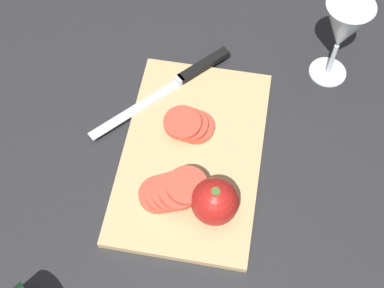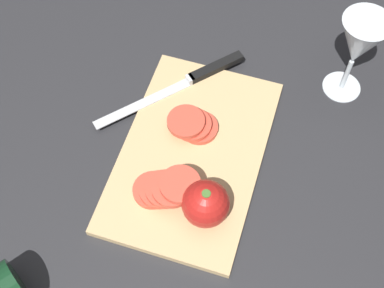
{
  "view_description": "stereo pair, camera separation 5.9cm",
  "coord_description": "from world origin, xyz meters",
  "px_view_note": "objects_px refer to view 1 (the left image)",
  "views": [
    {
      "loc": [
        -0.35,
        -0.06,
        0.84
      ],
      "look_at": [
        0.09,
        0.02,
        0.04
      ],
      "focal_mm": 50.0,
      "sensor_mm": 36.0,
      "label": 1
    },
    {
      "loc": [
        -0.34,
        -0.11,
        0.84
      ],
      "look_at": [
        0.09,
        0.02,
        0.04
      ],
      "focal_mm": 50.0,
      "sensor_mm": 36.0,
      "label": 2
    }
  ],
  "objects_px": {
    "whole_tomato": "(215,201)",
    "tomato_slice_stack_far": "(172,190)",
    "tomato_slice_stack_near": "(189,125)",
    "knife": "(189,74)",
    "wine_glass": "(343,29)"
  },
  "relations": [
    {
      "from": "knife",
      "to": "tomato_slice_stack_far",
      "type": "relative_size",
      "value": 2.12
    },
    {
      "from": "wine_glass",
      "to": "knife",
      "type": "bearing_deg",
      "value": 104.39
    },
    {
      "from": "wine_glass",
      "to": "whole_tomato",
      "type": "relative_size",
      "value": 2.29
    },
    {
      "from": "tomato_slice_stack_near",
      "to": "tomato_slice_stack_far",
      "type": "distance_m",
      "value": 0.13
    },
    {
      "from": "wine_glass",
      "to": "knife",
      "type": "relative_size",
      "value": 0.74
    },
    {
      "from": "knife",
      "to": "tomato_slice_stack_near",
      "type": "relative_size",
      "value": 2.7
    },
    {
      "from": "whole_tomato",
      "to": "tomato_slice_stack_far",
      "type": "height_order",
      "value": "whole_tomato"
    },
    {
      "from": "knife",
      "to": "whole_tomato",
      "type": "bearing_deg",
      "value": 60.99
    },
    {
      "from": "tomato_slice_stack_near",
      "to": "knife",
      "type": "bearing_deg",
      "value": 9.95
    },
    {
      "from": "whole_tomato",
      "to": "tomato_slice_stack_far",
      "type": "relative_size",
      "value": 0.69
    },
    {
      "from": "wine_glass",
      "to": "knife",
      "type": "xyz_separation_m",
      "value": [
        -0.07,
        0.26,
        -0.1
      ]
    },
    {
      "from": "wine_glass",
      "to": "tomato_slice_stack_far",
      "type": "xyz_separation_m",
      "value": [
        -0.32,
        0.25,
        -0.09
      ]
    },
    {
      "from": "tomato_slice_stack_far",
      "to": "tomato_slice_stack_near",
      "type": "bearing_deg",
      "value": -1.63
    },
    {
      "from": "wine_glass",
      "to": "tomato_slice_stack_near",
      "type": "relative_size",
      "value": 2.01
    },
    {
      "from": "whole_tomato",
      "to": "knife",
      "type": "xyz_separation_m",
      "value": [
        0.27,
        0.09,
        -0.03
      ]
    }
  ]
}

